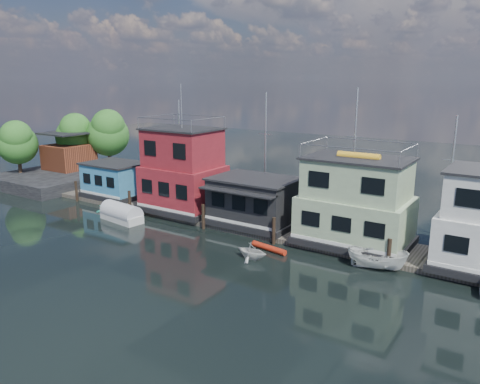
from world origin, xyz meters
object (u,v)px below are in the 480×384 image
Objects in this scene: houseboat_blue at (116,180)px; houseboat_green at (356,203)px; motorboat at (377,259)px; tarp_runabout at (121,214)px; dinghy_white at (252,251)px; red_kayak at (269,248)px; houseboat_dark at (255,201)px; dinghy_teal at (118,209)px; houseboat_red at (183,172)px.

houseboat_blue is 0.76× the size of houseboat_green.
motorboat is 0.88× the size of tarp_runabout.
dinghy_white is at bearing -129.47° from houseboat_green.
houseboat_green is 2.70× the size of red_kayak.
houseboat_dark reaches higher than houseboat_blue.
dinghy_teal is at bearing -40.65° from houseboat_blue.
houseboat_dark is 14.04m from dinghy_teal.
houseboat_blue is 5.60m from dinghy_teal.
motorboat is 1.31× the size of red_kayak.
houseboat_blue is 2.67× the size of dinghy_white.
houseboat_blue is at bearing 73.19° from dinghy_white.
houseboat_dark is at bearing -0.14° from houseboat_red.
dinghy_teal reaches higher than red_kayak.
houseboat_blue is at bearing 179.94° from houseboat_dark.
motorboat is at bearing 16.65° from red_kayak.
houseboat_dark is 1.60× the size of tarp_runabout.
tarp_runabout is (-20.21, -5.08, -2.88)m from houseboat_green.
houseboat_dark is 2.38× the size of red_kayak.
red_kayak is at bearing 88.84° from motorboat.
houseboat_red is at bearing 0.00° from houseboat_blue.
houseboat_red is 2.56× the size of tarp_runabout.
dinghy_teal is at bearing -147.66° from houseboat_red.
dinghy_white is 2.17m from red_kayak.
houseboat_red is 17.01m from houseboat_green.
houseboat_red reaches higher than houseboat_green.
houseboat_green reaches higher than red_kayak.
houseboat_red is 2.79× the size of dinghy_teal.
motorboat is at bearing -9.54° from houseboat_red.
motorboat is 8.05m from red_kayak.
houseboat_green is at bearing 21.57° from tarp_runabout.
houseboat_dark is 7.60m from dinghy_white.
houseboat_dark is 1.82× the size of motorboat.
dinghy_teal is at bearing 82.44° from motorboat.
dinghy_teal is (4.03, -3.46, -1.76)m from houseboat_blue.
red_kayak is (11.93, -4.28, -3.88)m from houseboat_red.
red_kayak is at bearing -11.29° from houseboat_blue.
tarp_runabout is 15.16m from red_kayak.
red_kayak is (15.13, 0.81, -0.44)m from tarp_runabout.
tarp_runabout is at bearing -155.68° from houseboat_dark.
dinghy_white is at bearing -59.70° from houseboat_dark.
houseboat_red is 3.81× the size of red_kayak.
dinghy_teal is 1.78× the size of dinghy_white.
red_kayak is at bearing -90.14° from dinghy_teal.
motorboat is (29.40, -3.35, -1.42)m from houseboat_blue.
tarp_runabout reaches higher than red_kayak.
houseboat_blue is 2.06× the size of red_kayak.
houseboat_dark reaches higher than dinghy_teal.
tarp_runabout is at bearing -38.93° from houseboat_blue.
houseboat_green is at bearing -39.49° from dinghy_white.
tarp_runabout is (-3.21, -5.08, -3.43)m from houseboat_red.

